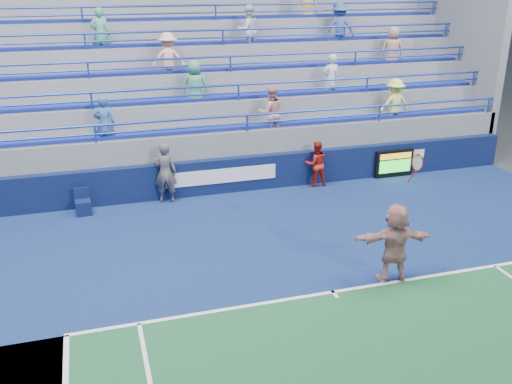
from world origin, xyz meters
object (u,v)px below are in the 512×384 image
object	(u,v)px
serve_speed_board	(394,163)
line_judge	(165,173)
judge_chair	(83,206)
ball_girl	(316,164)
tennis_player	(395,243)

from	to	relation	value
serve_speed_board	line_judge	distance (m)	7.62
serve_speed_board	judge_chair	world-z (taller)	serve_speed_board
judge_chair	ball_girl	size ratio (longest dim) A/B	0.51
judge_chair	ball_girl	world-z (taller)	ball_girl
serve_speed_board	line_judge	size ratio (longest dim) A/B	0.73
judge_chair	ball_girl	bearing A→B (deg)	2.35
serve_speed_board	judge_chair	xyz separation A→B (m)	(-9.99, -0.35, -0.23)
judge_chair	tennis_player	size ratio (longest dim) A/B	0.26
serve_speed_board	tennis_player	bearing A→B (deg)	-119.54
tennis_player	line_judge	bearing A→B (deg)	124.21
judge_chair	ball_girl	xyz separation A→B (m)	(7.16, 0.29, 0.50)
line_judge	serve_speed_board	bearing A→B (deg)	-168.61
serve_speed_board	judge_chair	distance (m)	10.00
judge_chair	line_judge	xyz separation A→B (m)	(2.39, 0.29, 0.68)
serve_speed_board	judge_chair	size ratio (longest dim) A/B	1.80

